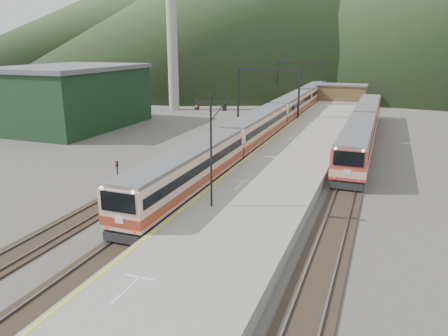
% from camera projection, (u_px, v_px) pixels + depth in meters
% --- Properties ---
extents(track_main, '(2.60, 200.00, 0.23)m').
position_uv_depth(track_main, '(257.00, 144.00, 51.60)').
color(track_main, black).
rests_on(track_main, ground).
extents(track_far, '(2.60, 200.00, 0.23)m').
position_uv_depth(track_far, '(218.00, 141.00, 53.28)').
color(track_far, black).
rests_on(track_far, ground).
extents(track_second, '(2.60, 200.00, 0.23)m').
position_uv_depth(track_second, '(358.00, 153.00, 47.74)').
color(track_second, black).
rests_on(track_second, ground).
extents(platform, '(8.00, 100.00, 1.00)m').
position_uv_depth(platform, '(301.00, 148.00, 47.80)').
color(platform, gray).
rests_on(platform, ground).
extents(gantry_near, '(9.55, 0.25, 8.00)m').
position_uv_depth(gantry_near, '(268.00, 85.00, 64.54)').
color(gantry_near, black).
rests_on(gantry_near, ground).
extents(gantry_far, '(9.55, 0.25, 8.00)m').
position_uv_depth(gantry_far, '(300.00, 74.00, 87.05)').
color(gantry_far, black).
rests_on(gantry_far, ground).
extents(warehouse, '(14.50, 20.50, 8.60)m').
position_uv_depth(warehouse, '(71.00, 97.00, 61.64)').
color(warehouse, black).
rests_on(warehouse, ground).
extents(smokestack, '(1.80, 1.80, 30.00)m').
position_uv_depth(smokestack, '(172.00, 22.00, 74.68)').
color(smokestack, '#9E998E').
rests_on(smokestack, ground).
extents(station_shed, '(9.40, 4.40, 3.10)m').
position_uv_depth(station_shed, '(342.00, 92.00, 83.25)').
color(station_shed, brown).
rests_on(station_shed, platform).
extents(hill_d, '(200.00, 200.00, 55.00)m').
position_uv_depth(hill_d, '(160.00, 16.00, 264.43)').
color(hill_d, '#294323').
rests_on(hill_d, ground).
extents(main_train, '(2.80, 95.99, 3.41)m').
position_uv_depth(main_train, '(292.00, 107.00, 68.46)').
color(main_train, '#D6AC8C').
rests_on(main_train, track_main).
extents(second_train, '(2.88, 39.17, 3.51)m').
position_uv_depth(second_train, '(363.00, 126.00, 52.23)').
color(second_train, '#BE3E33').
rests_on(second_train, track_second).
extents(signal_mast, '(2.19, 0.47, 7.64)m').
position_uv_depth(signal_mast, '(211.00, 139.00, 28.24)').
color(signal_mast, black).
rests_on(signal_mast, platform).
extents(short_signal_b, '(0.22, 0.17, 2.27)m').
position_uv_depth(short_signal_b, '(192.00, 156.00, 40.52)').
color(short_signal_b, black).
rests_on(short_signal_b, ground).
extents(short_signal_c, '(0.26, 0.23, 2.27)m').
position_uv_depth(short_signal_c, '(117.00, 171.00, 36.00)').
color(short_signal_c, black).
rests_on(short_signal_c, ground).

